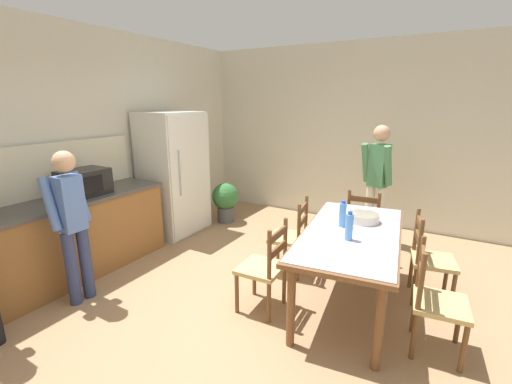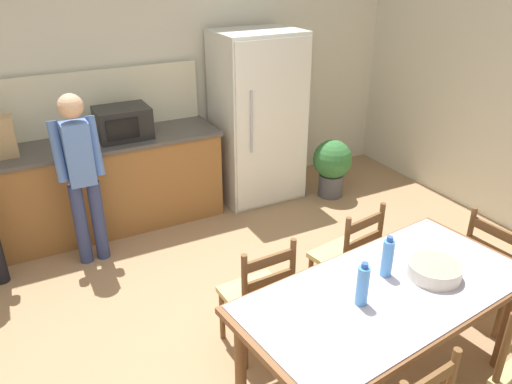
{
  "view_description": "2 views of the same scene",
  "coord_description": "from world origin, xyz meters",
  "px_view_note": "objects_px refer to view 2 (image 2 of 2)",
  "views": [
    {
      "loc": [
        -2.48,
        -1.43,
        1.99
      ],
      "look_at": [
        0.18,
        0.09,
        1.17
      ],
      "focal_mm": 24.0,
      "sensor_mm": 36.0,
      "label": 1
    },
    {
      "loc": [
        -1.15,
        -2.43,
        2.57
      ],
      "look_at": [
        0.2,
        0.12,
        1.16
      ],
      "focal_mm": 35.0,
      "sensor_mm": 36.0,
      "label": 2
    }
  ],
  "objects_px": {
    "microwave": "(123,123)",
    "chair_side_far_left": "(259,296)",
    "dining_table": "(387,301)",
    "chair_side_far_right": "(348,258)",
    "serving_bowl": "(434,269)",
    "person_at_counter": "(81,172)",
    "potted_plant": "(332,164)",
    "paper_bag": "(0,137)",
    "chair_head_end": "(496,269)",
    "refrigerator": "(258,118)",
    "bottle_near_centre": "(363,285)",
    "bottle_off_centre": "(387,258)"
  },
  "relations": [
    {
      "from": "microwave",
      "to": "chair_side_far_right",
      "type": "bearing_deg",
      "value": -62.46
    },
    {
      "from": "serving_bowl",
      "to": "chair_head_end",
      "type": "distance_m",
      "value": 0.97
    },
    {
      "from": "bottle_off_centre",
      "to": "refrigerator",
      "type": "bearing_deg",
      "value": 77.93
    },
    {
      "from": "paper_bag",
      "to": "bottle_off_centre",
      "type": "height_order",
      "value": "paper_bag"
    },
    {
      "from": "bottle_off_centre",
      "to": "person_at_counter",
      "type": "distance_m",
      "value": 2.65
    },
    {
      "from": "chair_head_end",
      "to": "chair_side_far_left",
      "type": "bearing_deg",
      "value": 68.29
    },
    {
      "from": "paper_bag",
      "to": "potted_plant",
      "type": "height_order",
      "value": "paper_bag"
    },
    {
      "from": "person_at_counter",
      "to": "potted_plant",
      "type": "xyz_separation_m",
      "value": [
        2.69,
        0.07,
        -0.48
      ]
    },
    {
      "from": "dining_table",
      "to": "chair_side_far_right",
      "type": "height_order",
      "value": "chair_side_far_right"
    },
    {
      "from": "dining_table",
      "to": "serving_bowl",
      "type": "xyz_separation_m",
      "value": [
        0.33,
        -0.03,
        0.14
      ]
    },
    {
      "from": "refrigerator",
      "to": "microwave",
      "type": "distance_m",
      "value": 1.46
    },
    {
      "from": "refrigerator",
      "to": "paper_bag",
      "type": "distance_m",
      "value": 2.52
    },
    {
      "from": "chair_side_far_right",
      "to": "paper_bag",
      "type": "bearing_deg",
      "value": -53.69
    },
    {
      "from": "serving_bowl",
      "to": "refrigerator",
      "type": "bearing_deg",
      "value": 83.29
    },
    {
      "from": "dining_table",
      "to": "bottle_near_centre",
      "type": "xyz_separation_m",
      "value": [
        -0.23,
        -0.03,
        0.21
      ]
    },
    {
      "from": "chair_side_far_left",
      "to": "chair_head_end",
      "type": "bearing_deg",
      "value": 160.2
    },
    {
      "from": "refrigerator",
      "to": "bottle_near_centre",
      "type": "height_order",
      "value": "refrigerator"
    },
    {
      "from": "paper_bag",
      "to": "chair_side_far_left",
      "type": "height_order",
      "value": "paper_bag"
    },
    {
      "from": "serving_bowl",
      "to": "chair_side_far_left",
      "type": "height_order",
      "value": "chair_side_far_left"
    },
    {
      "from": "chair_side_far_right",
      "to": "potted_plant",
      "type": "relative_size",
      "value": 1.36
    },
    {
      "from": "paper_bag",
      "to": "chair_head_end",
      "type": "height_order",
      "value": "paper_bag"
    },
    {
      "from": "refrigerator",
      "to": "chair_side_far_left",
      "type": "distance_m",
      "value": 2.54
    },
    {
      "from": "serving_bowl",
      "to": "person_at_counter",
      "type": "bearing_deg",
      "value": 123.92
    },
    {
      "from": "paper_bag",
      "to": "bottle_off_centre",
      "type": "xyz_separation_m",
      "value": [
        1.92,
        -2.78,
        -0.2
      ]
    },
    {
      "from": "refrigerator",
      "to": "potted_plant",
      "type": "xyz_separation_m",
      "value": [
        0.72,
        -0.43,
        -0.53
      ]
    },
    {
      "from": "chair_head_end",
      "to": "person_at_counter",
      "type": "height_order",
      "value": "person_at_counter"
    },
    {
      "from": "chair_side_far_left",
      "to": "serving_bowl",
      "type": "bearing_deg",
      "value": 137.12
    },
    {
      "from": "paper_bag",
      "to": "person_at_counter",
      "type": "distance_m",
      "value": 0.79
    },
    {
      "from": "microwave",
      "to": "bottle_near_centre",
      "type": "bearing_deg",
      "value": -79.27
    },
    {
      "from": "bottle_near_centre",
      "to": "potted_plant",
      "type": "distance_m",
      "value": 3.01
    },
    {
      "from": "microwave",
      "to": "chair_side_far_left",
      "type": "relative_size",
      "value": 0.55
    },
    {
      "from": "paper_bag",
      "to": "chair_side_far_left",
      "type": "xyz_separation_m",
      "value": [
        1.35,
        -2.22,
        -0.67
      ]
    },
    {
      "from": "serving_bowl",
      "to": "potted_plant",
      "type": "height_order",
      "value": "serving_bowl"
    },
    {
      "from": "serving_bowl",
      "to": "dining_table",
      "type": "bearing_deg",
      "value": 175.12
    },
    {
      "from": "bottle_near_centre",
      "to": "chair_side_far_left",
      "type": "bearing_deg",
      "value": 111.03
    },
    {
      "from": "paper_bag",
      "to": "serving_bowl",
      "type": "relative_size",
      "value": 1.12
    },
    {
      "from": "chair_head_end",
      "to": "person_at_counter",
      "type": "xyz_separation_m",
      "value": [
        -2.5,
        2.24,
        0.43
      ]
    },
    {
      "from": "paper_bag",
      "to": "bottle_off_centre",
      "type": "distance_m",
      "value": 3.39
    },
    {
      "from": "dining_table",
      "to": "potted_plant",
      "type": "relative_size",
      "value": 2.89
    },
    {
      "from": "bottle_off_centre",
      "to": "person_at_counter",
      "type": "relative_size",
      "value": 0.17
    },
    {
      "from": "bottle_off_centre",
      "to": "chair_side_far_left",
      "type": "relative_size",
      "value": 0.3
    },
    {
      "from": "bottle_near_centre",
      "to": "chair_side_far_right",
      "type": "bearing_deg",
      "value": 55.42
    },
    {
      "from": "refrigerator",
      "to": "person_at_counter",
      "type": "height_order",
      "value": "refrigerator"
    },
    {
      "from": "paper_bag",
      "to": "refrigerator",
      "type": "bearing_deg",
      "value": -0.26
    },
    {
      "from": "person_at_counter",
      "to": "potted_plant",
      "type": "bearing_deg",
      "value": -88.47
    },
    {
      "from": "paper_bag",
      "to": "potted_plant",
      "type": "relative_size",
      "value": 0.54
    },
    {
      "from": "refrigerator",
      "to": "bottle_off_centre",
      "type": "distance_m",
      "value": 2.83
    },
    {
      "from": "bottle_near_centre",
      "to": "chair_side_far_left",
      "type": "relative_size",
      "value": 0.3
    },
    {
      "from": "dining_table",
      "to": "bottle_off_centre",
      "type": "xyz_separation_m",
      "value": [
        0.08,
        0.12,
        0.21
      ]
    },
    {
      "from": "microwave",
      "to": "chair_side_far_right",
      "type": "xyz_separation_m",
      "value": [
        1.11,
        -2.13,
        -0.64
      ]
    }
  ]
}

